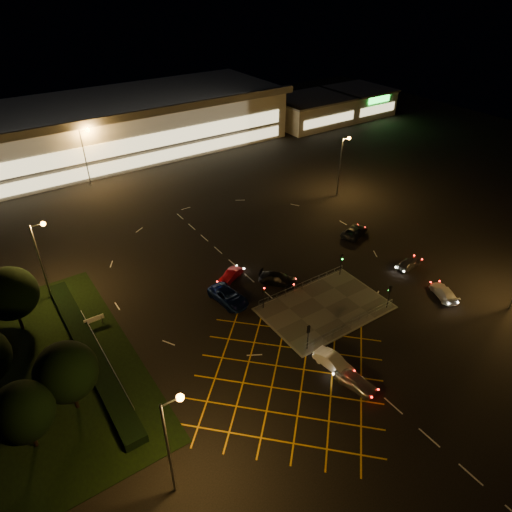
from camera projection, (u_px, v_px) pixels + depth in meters
ground at (301, 305)px, 53.73m from camera, size 180.00×180.00×0.00m
pedestrian_island at (325, 308)px, 53.24m from camera, size 14.00×9.00×0.12m
grass_verge at (40, 375)px, 44.76m from camera, size 18.00×30.00×0.08m
hedge at (90, 351)px, 46.85m from camera, size 2.00×26.00×1.00m
supermarket at (113, 126)px, 93.76m from camera, size 72.00×26.50×10.50m
retail_unit_a at (310, 110)px, 110.90m from camera, size 18.80×14.80×6.35m
retail_unit_b at (358, 101)px, 118.37m from camera, size 14.80×14.80×6.35m
streetlight_sw at (172, 434)px, 31.72m from camera, size 1.78×0.56×10.03m
streetlight_nw at (41, 251)px, 51.58m from camera, size 1.78×0.56×10.03m
streetlight_ne at (343, 158)px, 75.42m from camera, size 1.78×0.56×10.03m
streetlight_far_left at (86, 149)px, 78.93m from camera, size 1.78×0.56×10.03m
streetlight_far_right at (268, 110)px, 99.03m from camera, size 1.78×0.56×10.03m
signal_sw at (308, 333)px, 46.40m from camera, size 0.28×0.30×3.15m
signal_se at (390, 292)px, 52.02m from camera, size 0.28×0.30×3.15m
signal_nw at (264, 293)px, 51.94m from camera, size 0.28×0.30×3.15m
signal_ne at (341, 260)px, 57.55m from camera, size 0.28×0.30×3.15m
tree_a at (22, 412)px, 35.93m from camera, size 5.04×5.04×6.86m
tree_c at (10, 294)px, 47.62m from camera, size 5.76×5.76×7.84m
tree_e at (66, 372)px, 39.02m from camera, size 5.40×5.40×7.35m
car_near_silver at (355, 381)px, 43.20m from camera, size 2.63×4.47×1.43m
car_queue_white at (334, 362)px, 45.25m from camera, size 2.14×4.52×1.43m
car_left_blue at (228, 296)px, 53.90m from camera, size 3.26×5.91×1.56m
car_far_dkgrey at (278, 279)px, 56.98m from camera, size 4.69×5.06×1.43m
car_right_silver at (409, 263)px, 59.96m from camera, size 4.12×2.04×1.35m
car_circ_red at (231, 275)px, 57.78m from camera, size 3.95×2.68×1.23m
car_east_grey at (355, 231)px, 66.89m from camera, size 5.43×3.64×1.38m
car_approach_white at (444, 292)px, 54.80m from camera, size 3.36×4.72×1.27m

